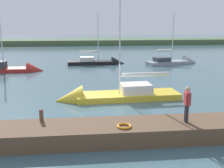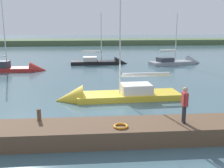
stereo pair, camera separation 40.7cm
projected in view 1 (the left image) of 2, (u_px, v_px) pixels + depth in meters
ground_plane at (107, 104)px, 18.17m from camera, size 200.00×200.00×0.00m
far_shoreline at (89, 44)px, 66.55m from camera, size 180.00×8.00×2.40m
dock_pier at (118, 132)px, 12.60m from camera, size 23.71×2.15×0.79m
mooring_post_near at (41, 115)px, 12.81m from camera, size 0.19×0.19×0.56m
life_ring_buoy at (124, 126)px, 12.11m from camera, size 0.66×0.66×0.10m
sailboat_outer_mooring at (177, 63)px, 35.64m from camera, size 7.35×3.58×7.28m
sailboat_behind_pier at (100, 63)px, 35.38m from camera, size 7.34×1.95×7.37m
sailboat_near_dock at (108, 98)px, 19.25m from camera, size 8.85×2.54×10.66m
sailboat_mid_channel at (12, 70)px, 30.04m from camera, size 8.00×1.97×10.10m
person_on_dock at (187, 102)px, 12.53m from camera, size 0.27×0.64×1.70m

